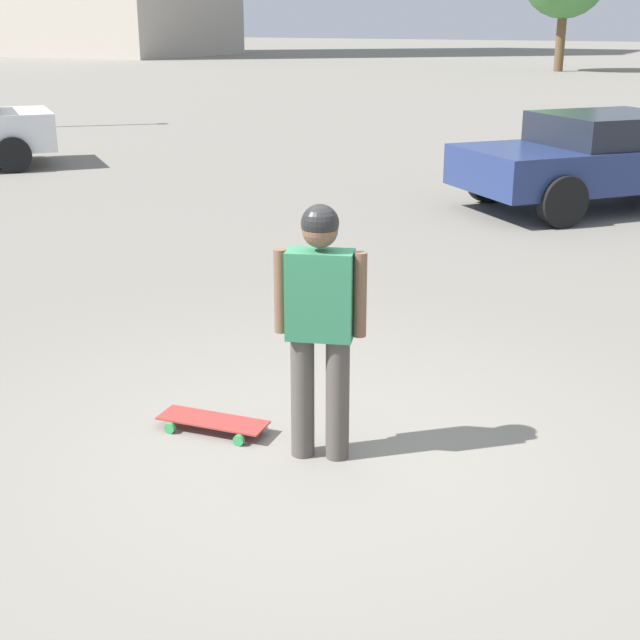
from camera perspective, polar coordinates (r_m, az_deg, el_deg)
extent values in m
plane|color=gray|center=(5.80, 0.00, -8.64)|extent=(220.00, 220.00, 0.00)
cylinder|color=#4C4742|center=(5.64, -1.12, -4.94)|extent=(0.15, 0.15, 0.80)
cylinder|color=#4C4742|center=(5.61, 1.13, -5.08)|extent=(0.15, 0.15, 0.80)
cube|color=#2D724C|center=(5.39, 0.00, 1.60)|extent=(0.45, 0.32, 0.55)
cylinder|color=brown|center=(5.43, -2.54, 1.86)|extent=(0.08, 0.08, 0.52)
cylinder|color=brown|center=(5.35, 2.57, 1.62)|extent=(0.08, 0.08, 0.52)
sphere|color=brown|center=(5.28, 0.00, 5.80)|extent=(0.22, 0.22, 0.22)
sphere|color=black|center=(5.27, 0.00, 6.20)|extent=(0.23, 0.23, 0.23)
cube|color=#A5332D|center=(6.13, -6.87, -6.38)|extent=(0.78, 0.32, 0.01)
cylinder|color=green|center=(6.16, -9.58, -6.84)|extent=(0.08, 0.04, 0.07)
cylinder|color=green|center=(6.36, -8.37, -5.88)|extent=(0.08, 0.04, 0.07)
cylinder|color=green|center=(5.93, -5.23, -7.67)|extent=(0.08, 0.04, 0.07)
cylinder|color=green|center=(6.15, -4.13, -6.64)|extent=(0.08, 0.04, 0.07)
cube|color=navy|center=(13.84, 17.49, 9.48)|extent=(4.14, 4.35, 0.58)
cube|color=#1E232D|center=(13.84, 18.05, 11.57)|extent=(2.48, 2.50, 0.44)
cylinder|color=black|center=(12.39, 15.27, 7.32)|extent=(0.61, 0.66, 0.70)
cylinder|color=black|center=(13.88, 10.77, 8.82)|extent=(0.61, 0.66, 0.70)
cylinder|color=black|center=(15.40, 19.08, 9.09)|extent=(0.61, 0.66, 0.70)
cylinder|color=black|center=(17.29, -19.04, 9.97)|extent=(0.57, 0.62, 0.64)
cylinder|color=black|center=(19.14, -19.46, 10.69)|extent=(0.57, 0.62, 0.64)
cylinder|color=brown|center=(50.07, 15.14, 16.98)|extent=(0.48, 0.48, 3.27)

